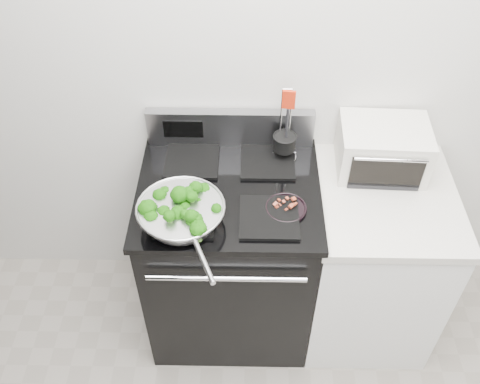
{
  "coord_description": "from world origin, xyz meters",
  "views": [
    {
      "loc": [
        -0.22,
        -0.22,
        2.55
      ],
      "look_at": [
        -0.25,
        1.36,
        0.98
      ],
      "focal_mm": 40.0,
      "sensor_mm": 36.0,
      "label": 1
    }
  ],
  "objects_px": {
    "gas_range": "(230,255)",
    "skillet": "(181,213)",
    "toaster_oven": "(383,149)",
    "utensil_holder": "(284,146)",
    "bacon_plate": "(286,206)"
  },
  "relations": [
    {
      "from": "skillet",
      "to": "bacon_plate",
      "type": "distance_m",
      "value": 0.43
    },
    {
      "from": "skillet",
      "to": "toaster_oven",
      "type": "relative_size",
      "value": 1.36
    },
    {
      "from": "skillet",
      "to": "toaster_oven",
      "type": "distance_m",
      "value": 0.93
    },
    {
      "from": "gas_range",
      "to": "skillet",
      "type": "height_order",
      "value": "gas_range"
    },
    {
      "from": "utensil_holder",
      "to": "toaster_oven",
      "type": "distance_m",
      "value": 0.43
    },
    {
      "from": "gas_range",
      "to": "toaster_oven",
      "type": "relative_size",
      "value": 2.86
    },
    {
      "from": "skillet",
      "to": "utensil_holder",
      "type": "bearing_deg",
      "value": 21.16
    },
    {
      "from": "gas_range",
      "to": "skillet",
      "type": "xyz_separation_m",
      "value": [
        -0.18,
        -0.2,
        0.52
      ]
    },
    {
      "from": "gas_range",
      "to": "utensil_holder",
      "type": "relative_size",
      "value": 3.07
    },
    {
      "from": "utensil_holder",
      "to": "toaster_oven",
      "type": "height_order",
      "value": "utensil_holder"
    },
    {
      "from": "gas_range",
      "to": "toaster_oven",
      "type": "bearing_deg",
      "value": 14.73
    },
    {
      "from": "skillet",
      "to": "utensil_holder",
      "type": "xyz_separation_m",
      "value": [
        0.42,
        0.4,
        0.01
      ]
    },
    {
      "from": "gas_range",
      "to": "bacon_plate",
      "type": "distance_m",
      "value": 0.55
    },
    {
      "from": "gas_range",
      "to": "bacon_plate",
      "type": "bearing_deg",
      "value": -26.89
    },
    {
      "from": "skillet",
      "to": "utensil_holder",
      "type": "distance_m",
      "value": 0.59
    }
  ]
}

